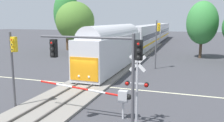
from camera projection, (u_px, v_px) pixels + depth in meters
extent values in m
plane|color=#3D3D42|center=(88.00, 85.00, 21.95)|extent=(220.00, 220.00, 0.00)
cube|color=beige|center=(88.00, 85.00, 21.95)|extent=(44.00, 0.20, 0.01)
cube|color=gray|center=(88.00, 84.00, 21.93)|extent=(4.40, 80.00, 0.18)
cube|color=#56514C|center=(81.00, 82.00, 22.13)|extent=(0.10, 80.00, 0.14)
cube|color=#56514C|center=(95.00, 83.00, 21.68)|extent=(0.10, 80.00, 0.14)
cube|color=silver|center=(114.00, 51.00, 28.92)|extent=(3.00, 17.18, 3.90)
cube|color=orange|center=(84.00, 69.00, 20.98)|extent=(2.76, 0.08, 2.15)
cylinder|color=silver|center=(114.00, 36.00, 28.61)|extent=(2.76, 15.46, 2.76)
sphere|color=#F4F2CC|center=(79.00, 76.00, 21.25)|extent=(0.24, 0.24, 0.24)
sphere|color=#F4F2CC|center=(89.00, 77.00, 20.94)|extent=(0.24, 0.24, 0.24)
cube|color=silver|center=(146.00, 37.00, 48.85)|extent=(3.00, 23.83, 4.60)
cube|color=black|center=(153.00, 35.00, 48.32)|extent=(0.04, 21.45, 0.90)
cube|color=gold|center=(153.00, 42.00, 48.57)|extent=(0.04, 21.93, 0.36)
cube|color=silver|center=(160.00, 31.00, 71.94)|extent=(3.00, 23.83, 4.60)
cube|color=black|center=(165.00, 30.00, 71.41)|extent=(0.04, 21.45, 0.90)
cube|color=gold|center=(165.00, 35.00, 71.66)|extent=(0.04, 21.93, 0.36)
cylinder|color=#B7B7BC|center=(123.00, 110.00, 14.38)|extent=(0.14, 0.14, 1.10)
cube|color=#B7B7BC|center=(123.00, 96.00, 14.22)|extent=(0.56, 0.40, 0.70)
sphere|color=black|center=(129.00, 97.00, 14.12)|extent=(0.36, 0.36, 0.36)
cylinder|color=red|center=(114.00, 95.00, 14.40)|extent=(1.17, 0.12, 0.21)
cylinder|color=white|center=(97.00, 91.00, 14.75)|extent=(1.17, 0.12, 0.21)
cylinder|color=red|center=(80.00, 88.00, 15.09)|extent=(1.17, 0.12, 0.21)
cylinder|color=white|center=(64.00, 85.00, 15.44)|extent=(1.17, 0.12, 0.21)
cylinder|color=red|center=(49.00, 83.00, 15.79)|extent=(1.17, 0.12, 0.21)
sphere|color=red|center=(42.00, 81.00, 15.96)|extent=(0.14, 0.14, 0.14)
cylinder|color=#B2B2B7|center=(137.00, 92.00, 13.37)|extent=(0.14, 0.14, 3.99)
cube|color=white|center=(137.00, 63.00, 13.07)|extent=(0.98, 0.05, 0.98)
cube|color=white|center=(137.00, 63.00, 13.07)|extent=(0.98, 0.05, 0.98)
cube|color=#B2B2B7|center=(137.00, 83.00, 13.29)|extent=(1.10, 0.08, 0.08)
cylinder|color=black|center=(127.00, 83.00, 13.37)|extent=(0.26, 0.18, 0.26)
cylinder|color=black|center=(146.00, 85.00, 13.02)|extent=(0.26, 0.18, 0.26)
sphere|color=red|center=(127.00, 84.00, 13.27)|extent=(0.20, 0.20, 0.20)
sphere|color=red|center=(146.00, 85.00, 12.93)|extent=(0.20, 0.20, 0.20)
cone|color=black|center=(138.00, 55.00, 13.01)|extent=(0.28, 0.28, 0.22)
cylinder|color=#4C4C51|center=(133.00, 87.00, 11.79)|extent=(0.16, 0.16, 5.39)
cube|color=black|center=(139.00, 50.00, 11.37)|extent=(0.34, 0.26, 1.00)
sphere|color=red|center=(139.00, 44.00, 11.18)|extent=(0.20, 0.20, 0.20)
cylinder|color=black|center=(138.00, 44.00, 11.15)|extent=(0.24, 0.10, 0.24)
sphere|color=#262626|center=(138.00, 50.00, 11.23)|extent=(0.20, 0.20, 0.20)
cylinder|color=black|center=(138.00, 50.00, 11.20)|extent=(0.24, 0.10, 0.24)
sphere|color=#262626|center=(138.00, 57.00, 11.29)|extent=(0.20, 0.20, 0.20)
cylinder|color=black|center=(138.00, 57.00, 11.26)|extent=(0.24, 0.10, 0.24)
cylinder|color=#4C4C51|center=(84.00, 37.00, 12.19)|extent=(5.29, 0.12, 0.12)
cube|color=black|center=(54.00, 48.00, 12.89)|extent=(0.34, 0.26, 1.00)
sphere|color=red|center=(52.00, 43.00, 12.69)|extent=(0.20, 0.20, 0.20)
cylinder|color=black|center=(52.00, 43.00, 12.67)|extent=(0.24, 0.10, 0.24)
sphere|color=#262626|center=(52.00, 49.00, 12.75)|extent=(0.20, 0.20, 0.20)
cylinder|color=black|center=(52.00, 49.00, 12.72)|extent=(0.24, 0.10, 0.24)
sphere|color=#262626|center=(53.00, 54.00, 12.80)|extent=(0.20, 0.20, 0.20)
cylinder|color=black|center=(52.00, 55.00, 12.78)|extent=(0.24, 0.10, 0.24)
cylinder|color=#4C4C51|center=(13.00, 71.00, 15.77)|extent=(0.16, 0.16, 5.25)
cube|color=gold|center=(14.00, 44.00, 15.37)|extent=(0.34, 0.26, 1.00)
sphere|color=red|center=(12.00, 40.00, 15.17)|extent=(0.20, 0.20, 0.20)
cylinder|color=gold|center=(12.00, 40.00, 15.14)|extent=(0.24, 0.10, 0.24)
sphere|color=#262626|center=(13.00, 45.00, 15.23)|extent=(0.20, 0.20, 0.20)
cylinder|color=gold|center=(12.00, 45.00, 15.20)|extent=(0.24, 0.10, 0.24)
sphere|color=#262626|center=(13.00, 49.00, 15.28)|extent=(0.20, 0.20, 0.20)
cylinder|color=gold|center=(13.00, 49.00, 15.25)|extent=(0.24, 0.10, 0.24)
cylinder|color=#4C4C51|center=(156.00, 45.00, 28.77)|extent=(0.16, 0.16, 5.99)
cube|color=gold|center=(159.00, 27.00, 28.30)|extent=(0.34, 0.26, 1.00)
sphere|color=red|center=(159.00, 24.00, 28.10)|extent=(0.20, 0.20, 0.20)
cylinder|color=gold|center=(159.00, 24.00, 28.07)|extent=(0.24, 0.10, 0.24)
sphere|color=#262626|center=(159.00, 27.00, 28.16)|extent=(0.20, 0.20, 0.20)
cylinder|color=gold|center=(159.00, 27.00, 28.13)|extent=(0.24, 0.10, 0.24)
sphere|color=#262626|center=(159.00, 30.00, 28.21)|extent=(0.20, 0.20, 0.20)
cylinder|color=gold|center=(159.00, 30.00, 28.19)|extent=(0.24, 0.10, 0.24)
cylinder|color=#4C3828|center=(200.00, 48.00, 37.35)|extent=(0.44, 0.44, 3.08)
ellipsoid|color=#38843D|center=(202.00, 23.00, 36.64)|extent=(4.83, 4.83, 6.74)
cylinder|color=brown|center=(67.00, 40.00, 47.19)|extent=(0.57, 0.57, 4.13)
ellipsoid|color=#2D7533|center=(66.00, 13.00, 46.27)|extent=(5.01, 5.01, 8.62)
cylinder|color=brown|center=(76.00, 45.00, 41.77)|extent=(0.36, 0.36, 3.28)
ellipsoid|color=#4C7A2D|center=(75.00, 21.00, 41.04)|extent=(6.78, 6.78, 6.82)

